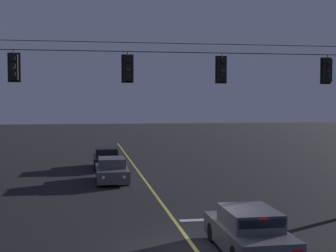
# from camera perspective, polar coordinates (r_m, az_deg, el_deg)

# --- Properties ---
(ground_plane) EXTENTS (180.00, 180.00, 0.00)m
(ground_plane) POSITION_cam_1_polar(r_m,az_deg,el_deg) (15.85, 3.36, -14.26)
(ground_plane) COLOR black
(lane_centre_stripe) EXTENTS (0.14, 60.00, 0.01)m
(lane_centre_stripe) POSITION_cam_1_polar(r_m,az_deg,el_deg) (25.98, -1.80, -7.50)
(lane_centre_stripe) COLOR #D1C64C
(lane_centre_stripe) RESTS_ON ground
(stop_bar_paint) EXTENTS (3.40, 0.36, 0.01)m
(stop_bar_paint) POSITION_cam_1_polar(r_m,az_deg,el_deg) (20.01, 6.23, -10.64)
(stop_bar_paint) COLOR silver
(stop_bar_paint) RESTS_ON ground
(signal_span_assembly) EXTENTS (19.66, 0.32, 8.02)m
(signal_span_assembly) POSITION_cam_1_polar(r_m,az_deg,el_deg) (19.64, 0.47, 1.39)
(signal_span_assembly) COLOR #2D2116
(signal_span_assembly) RESTS_ON ground
(traffic_light_leftmost) EXTENTS (0.48, 0.41, 1.22)m
(traffic_light_leftmost) POSITION_cam_1_polar(r_m,az_deg,el_deg) (19.56, -17.43, 6.52)
(traffic_light_leftmost) COLOR black
(traffic_light_left_inner) EXTENTS (0.48, 0.41, 1.22)m
(traffic_light_left_inner) POSITION_cam_1_polar(r_m,az_deg,el_deg) (19.44, -4.67, 6.67)
(traffic_light_left_inner) COLOR black
(traffic_light_centre) EXTENTS (0.48, 0.41, 1.22)m
(traffic_light_centre) POSITION_cam_1_polar(r_m,az_deg,el_deg) (20.10, 6.27, 6.53)
(traffic_light_centre) COLOR black
(traffic_light_right_inner) EXTENTS (0.48, 0.41, 1.22)m
(traffic_light_right_inner) POSITION_cam_1_polar(r_m,az_deg,el_deg) (21.77, 17.96, 6.13)
(traffic_light_right_inner) COLOR black
(car_waiting_near_lane) EXTENTS (1.80, 4.33, 1.39)m
(car_waiting_near_lane) POSITION_cam_1_polar(r_m,az_deg,el_deg) (15.70, 9.33, -12.00)
(car_waiting_near_lane) COLOR #4C4C51
(car_waiting_near_lane) RESTS_ON ground
(car_oncoming_lead) EXTENTS (1.80, 4.42, 1.39)m
(car_oncoming_lead) POSITION_cam_1_polar(r_m,az_deg,el_deg) (29.00, -6.51, -5.14)
(car_oncoming_lead) COLOR #4C4C51
(car_oncoming_lead) RESTS_ON ground
(car_oncoming_trailing) EXTENTS (1.80, 4.42, 1.39)m
(car_oncoming_trailing) POSITION_cam_1_polar(r_m,az_deg,el_deg) (35.13, -7.11, -3.75)
(car_oncoming_trailing) COLOR black
(car_oncoming_trailing) RESTS_ON ground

